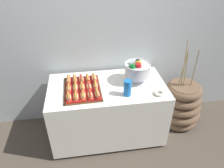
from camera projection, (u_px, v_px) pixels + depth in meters
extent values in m
plane|color=#4C4238|center=(108.00, 132.00, 2.83)|extent=(10.00, 10.00, 0.00)
cube|color=#B2BCC1|center=(102.00, 26.00, 2.49)|extent=(6.00, 0.10, 2.60)
cube|color=white|center=(108.00, 110.00, 2.61)|extent=(1.36, 0.73, 0.71)
cylinder|color=black|center=(63.00, 152.00, 2.53)|extent=(0.05, 0.05, 0.04)
cylinder|color=black|center=(156.00, 141.00, 2.67)|extent=(0.05, 0.05, 0.04)
cylinder|color=black|center=(65.00, 122.00, 2.97)|extent=(0.05, 0.05, 0.04)
cylinder|color=black|center=(144.00, 114.00, 3.11)|extent=(0.05, 0.05, 0.04)
cylinder|color=brown|center=(181.00, 104.00, 2.85)|extent=(0.37, 0.37, 0.61)
torus|color=brown|center=(178.00, 117.00, 2.98)|extent=(0.52, 0.52, 0.11)
torus|color=brown|center=(179.00, 111.00, 2.91)|extent=(0.55, 0.55, 0.11)
torus|color=brown|center=(181.00, 104.00, 2.85)|extent=(0.52, 0.52, 0.11)
torus|color=brown|center=(182.00, 97.00, 2.78)|extent=(0.49, 0.49, 0.11)
torus|color=brown|center=(184.00, 89.00, 2.71)|extent=(0.46, 0.46, 0.11)
cylinder|color=#937F56|center=(195.00, 68.00, 2.52)|extent=(0.04, 0.05, 0.51)
cylinder|color=#937F56|center=(186.00, 70.00, 2.51)|extent=(0.08, 0.07, 0.49)
cylinder|color=#937F56|center=(184.00, 63.00, 2.55)|extent=(0.02, 0.06, 0.59)
cylinder|color=#937F56|center=(183.00, 68.00, 2.56)|extent=(0.06, 0.04, 0.48)
cube|color=#56331E|center=(82.00, 89.00, 2.36)|extent=(0.42, 0.53, 0.01)
cube|color=#56331E|center=(84.00, 103.00, 2.14)|extent=(0.41, 0.03, 0.01)
cube|color=#56331E|center=(81.00, 77.00, 2.56)|extent=(0.41, 0.03, 0.01)
cube|color=#56331E|center=(65.00, 91.00, 2.32)|extent=(0.03, 0.53, 0.01)
cube|color=#56331E|center=(100.00, 87.00, 2.38)|extent=(0.03, 0.53, 0.01)
cube|color=red|center=(69.00, 99.00, 2.19)|extent=(0.08, 0.16, 0.02)
ellipsoid|color=beige|center=(68.00, 97.00, 2.18)|extent=(0.06, 0.15, 0.04)
cylinder|color=brown|center=(68.00, 96.00, 2.17)|extent=(0.04, 0.14, 0.03)
cylinder|color=yellow|center=(68.00, 95.00, 2.16)|extent=(0.02, 0.12, 0.01)
cube|color=red|center=(76.00, 98.00, 2.20)|extent=(0.07, 0.17, 0.02)
ellipsoid|color=tan|center=(76.00, 96.00, 2.19)|extent=(0.06, 0.16, 0.04)
cylinder|color=#9E4C38|center=(76.00, 95.00, 2.18)|extent=(0.03, 0.15, 0.03)
cylinder|color=yellow|center=(76.00, 94.00, 2.18)|extent=(0.01, 0.12, 0.01)
cube|color=red|center=(83.00, 97.00, 2.21)|extent=(0.07, 0.15, 0.02)
ellipsoid|color=tan|center=(83.00, 95.00, 2.20)|extent=(0.06, 0.14, 0.04)
cylinder|color=#9E4C38|center=(83.00, 94.00, 2.19)|extent=(0.03, 0.13, 0.03)
cylinder|color=yellow|center=(83.00, 93.00, 2.18)|extent=(0.01, 0.11, 0.01)
cube|color=red|center=(90.00, 96.00, 2.22)|extent=(0.08, 0.16, 0.02)
ellipsoid|color=tan|center=(90.00, 95.00, 2.21)|extent=(0.06, 0.15, 0.04)
cylinder|color=brown|center=(90.00, 94.00, 2.21)|extent=(0.04, 0.13, 0.03)
cylinder|color=red|center=(90.00, 93.00, 2.20)|extent=(0.02, 0.11, 0.01)
cube|color=#B21414|center=(97.00, 96.00, 2.23)|extent=(0.07, 0.17, 0.02)
ellipsoid|color=tan|center=(97.00, 94.00, 2.22)|extent=(0.06, 0.15, 0.04)
cylinder|color=#9E4C38|center=(97.00, 93.00, 2.21)|extent=(0.04, 0.15, 0.03)
cylinder|color=yellow|center=(97.00, 92.00, 2.21)|extent=(0.02, 0.13, 0.01)
cube|color=red|center=(69.00, 90.00, 2.33)|extent=(0.06, 0.17, 0.02)
ellipsoid|color=tan|center=(68.00, 88.00, 2.32)|extent=(0.05, 0.16, 0.04)
cylinder|color=brown|center=(68.00, 87.00, 2.31)|extent=(0.03, 0.15, 0.03)
cylinder|color=yellow|center=(68.00, 86.00, 2.30)|extent=(0.01, 0.13, 0.01)
cube|color=red|center=(75.00, 89.00, 2.34)|extent=(0.06, 0.17, 0.02)
ellipsoid|color=beige|center=(75.00, 87.00, 2.32)|extent=(0.05, 0.16, 0.04)
cylinder|color=#9E4C38|center=(75.00, 86.00, 2.32)|extent=(0.03, 0.16, 0.03)
cylinder|color=yellow|center=(75.00, 86.00, 2.31)|extent=(0.01, 0.14, 0.01)
cube|color=#B21414|center=(82.00, 88.00, 2.35)|extent=(0.08, 0.18, 0.02)
ellipsoid|color=tan|center=(82.00, 87.00, 2.34)|extent=(0.06, 0.17, 0.04)
cylinder|color=brown|center=(82.00, 86.00, 2.33)|extent=(0.04, 0.16, 0.03)
cylinder|color=yellow|center=(82.00, 85.00, 2.32)|extent=(0.02, 0.14, 0.01)
cube|color=red|center=(89.00, 88.00, 2.36)|extent=(0.07, 0.16, 0.02)
ellipsoid|color=#E0BC7F|center=(89.00, 86.00, 2.35)|extent=(0.06, 0.15, 0.04)
cylinder|color=#A8563D|center=(89.00, 85.00, 2.34)|extent=(0.04, 0.14, 0.03)
cylinder|color=red|center=(89.00, 84.00, 2.33)|extent=(0.02, 0.12, 0.01)
cube|color=red|center=(96.00, 87.00, 2.37)|extent=(0.06, 0.18, 0.02)
ellipsoid|color=tan|center=(95.00, 85.00, 2.36)|extent=(0.05, 0.16, 0.04)
cylinder|color=#A8563D|center=(95.00, 84.00, 2.35)|extent=(0.03, 0.16, 0.03)
cylinder|color=yellow|center=(95.00, 83.00, 2.34)|extent=(0.01, 0.13, 0.01)
cube|color=#B21414|center=(69.00, 82.00, 2.46)|extent=(0.06, 0.18, 0.02)
ellipsoid|color=#E0BC7F|center=(68.00, 80.00, 2.45)|extent=(0.05, 0.16, 0.04)
cylinder|color=#A8563D|center=(68.00, 79.00, 2.44)|extent=(0.04, 0.16, 0.03)
cylinder|color=yellow|center=(68.00, 78.00, 2.43)|extent=(0.01, 0.13, 0.01)
cube|color=#B21414|center=(75.00, 81.00, 2.47)|extent=(0.07, 0.18, 0.02)
ellipsoid|color=beige|center=(75.00, 80.00, 2.46)|extent=(0.06, 0.17, 0.04)
cylinder|color=#A8563D|center=(75.00, 79.00, 2.45)|extent=(0.04, 0.17, 0.03)
cylinder|color=yellow|center=(75.00, 78.00, 2.45)|extent=(0.02, 0.14, 0.01)
cube|color=#B21414|center=(81.00, 81.00, 2.48)|extent=(0.08, 0.17, 0.02)
ellipsoid|color=tan|center=(81.00, 79.00, 2.47)|extent=(0.06, 0.15, 0.04)
cylinder|color=brown|center=(81.00, 78.00, 2.46)|extent=(0.04, 0.15, 0.03)
cylinder|color=red|center=(81.00, 77.00, 2.46)|extent=(0.02, 0.13, 0.01)
cube|color=red|center=(88.00, 80.00, 2.49)|extent=(0.06, 0.16, 0.02)
ellipsoid|color=tan|center=(88.00, 78.00, 2.48)|extent=(0.05, 0.15, 0.04)
cylinder|color=#A8563D|center=(88.00, 78.00, 2.48)|extent=(0.04, 0.15, 0.03)
cylinder|color=yellow|center=(88.00, 77.00, 2.47)|extent=(0.01, 0.12, 0.01)
cube|color=#B21414|center=(94.00, 79.00, 2.50)|extent=(0.08, 0.17, 0.02)
ellipsoid|color=beige|center=(94.00, 78.00, 2.49)|extent=(0.06, 0.15, 0.04)
cylinder|color=#9E4C38|center=(94.00, 77.00, 2.48)|extent=(0.03, 0.15, 0.03)
cylinder|color=yellow|center=(94.00, 76.00, 2.48)|extent=(0.01, 0.13, 0.01)
cylinder|color=silver|center=(136.00, 81.00, 2.49)|extent=(0.22, 0.22, 0.02)
cone|color=silver|center=(136.00, 78.00, 2.47)|extent=(0.08, 0.08, 0.07)
cylinder|color=silver|center=(137.00, 70.00, 2.41)|extent=(0.29, 0.29, 0.14)
torus|color=silver|center=(137.00, 64.00, 2.37)|extent=(0.30, 0.30, 0.02)
cylinder|color=yellow|center=(138.00, 66.00, 2.39)|extent=(0.09, 0.11, 0.14)
cylinder|color=black|center=(137.00, 65.00, 2.41)|extent=(0.12, 0.11, 0.14)
cylinder|color=#B7BCC6|center=(133.00, 65.00, 2.40)|extent=(0.11, 0.10, 0.15)
cylinder|color=#197A33|center=(133.00, 70.00, 2.32)|extent=(0.10, 0.10, 0.14)
cylinder|color=red|center=(139.00, 69.00, 2.34)|extent=(0.09, 0.08, 0.13)
cylinder|color=blue|center=(127.00, 91.00, 2.24)|extent=(0.08, 0.08, 0.11)
cylinder|color=blue|center=(127.00, 89.00, 2.23)|extent=(0.08, 0.08, 0.11)
cylinder|color=blue|center=(128.00, 88.00, 2.22)|extent=(0.08, 0.08, 0.11)
cylinder|color=blue|center=(128.00, 87.00, 2.21)|extent=(0.08, 0.08, 0.11)
cylinder|color=blue|center=(128.00, 85.00, 2.20)|extent=(0.08, 0.08, 0.11)
torus|color=silver|center=(159.00, 93.00, 2.28)|extent=(0.12, 0.12, 0.03)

